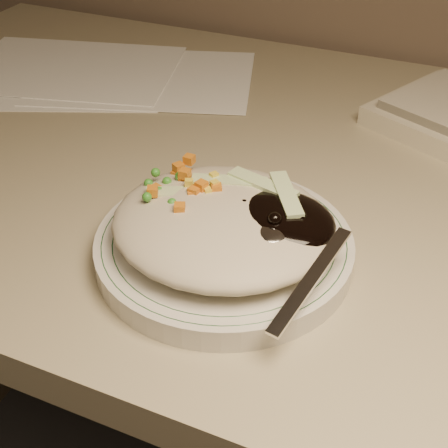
% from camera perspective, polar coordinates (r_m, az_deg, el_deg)
% --- Properties ---
extents(desk, '(1.40, 0.70, 0.74)m').
position_cam_1_polar(desk, '(0.81, 8.84, -7.59)').
color(desk, gray).
rests_on(desk, ground).
extents(plate, '(0.23, 0.23, 0.02)m').
position_cam_1_polar(plate, '(0.56, -0.00, -2.16)').
color(plate, silver).
rests_on(plate, desk).
extents(plate_rim, '(0.22, 0.22, 0.00)m').
position_cam_1_polar(plate_rim, '(0.55, 0.00, -1.34)').
color(plate_rim, '#144723').
rests_on(plate_rim, plate).
extents(meal, '(0.20, 0.19, 0.05)m').
position_cam_1_polar(meal, '(0.53, 0.39, 0.33)').
color(meal, '#ADA58C').
rests_on(meal, plate).
extents(papers, '(0.46, 0.35, 0.00)m').
position_cam_1_polar(papers, '(0.93, -12.03, 13.23)').
color(papers, white).
rests_on(papers, desk).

